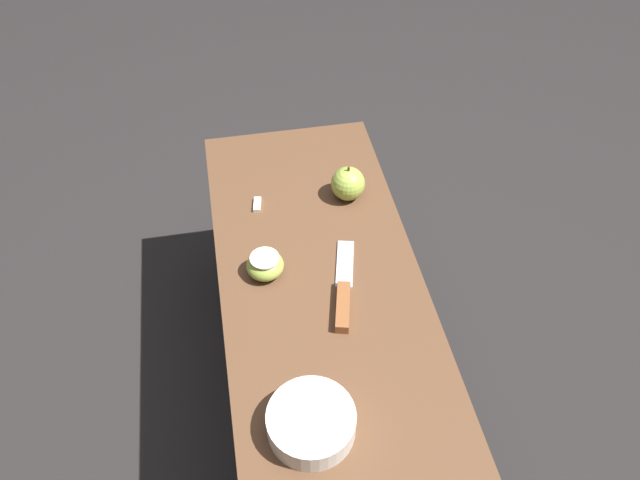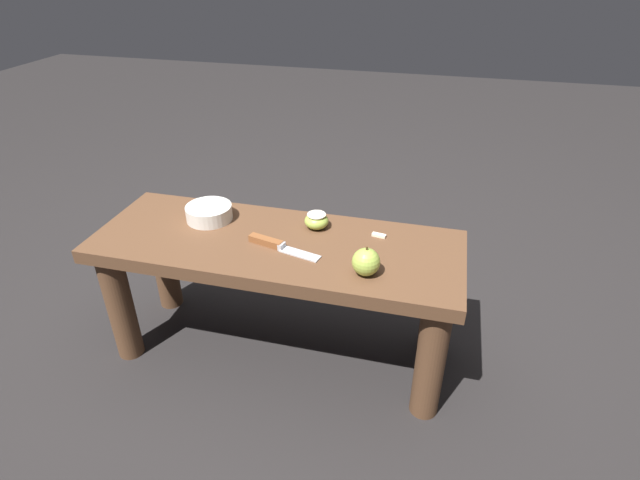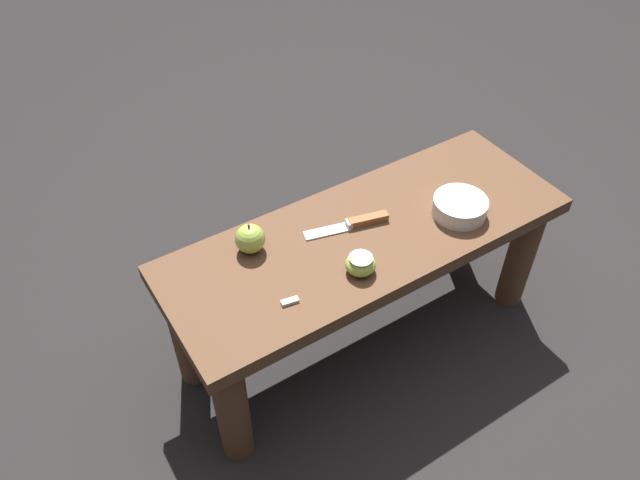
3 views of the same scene
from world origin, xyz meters
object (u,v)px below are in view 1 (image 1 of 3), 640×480
(bowl, at_px, (311,423))
(knife, at_px, (343,295))
(wooden_bench, at_px, (327,333))
(apple_whole, at_px, (348,184))
(apple_cut, at_px, (265,265))

(bowl, bearing_deg, knife, -23.00)
(wooden_bench, distance_m, apple_whole, 0.32)
(apple_cut, bearing_deg, wooden_bench, -132.76)
(wooden_bench, distance_m, apple_cut, 0.18)
(wooden_bench, height_order, knife, knife)
(wooden_bench, xyz_separation_m, apple_cut, (0.09, 0.10, 0.12))
(knife, xyz_separation_m, apple_whole, (0.27, -0.07, 0.03))
(wooden_bench, height_order, apple_whole, apple_whole)
(knife, height_order, apple_whole, apple_whole)
(apple_whole, relative_size, bowl, 0.59)
(apple_whole, bearing_deg, apple_cut, 132.30)
(apple_cut, distance_m, bowl, 0.33)
(wooden_bench, bearing_deg, bowl, 163.29)
(wooden_bench, relative_size, apple_whole, 12.93)
(apple_cut, xyz_separation_m, bowl, (-0.33, -0.03, -0.00))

